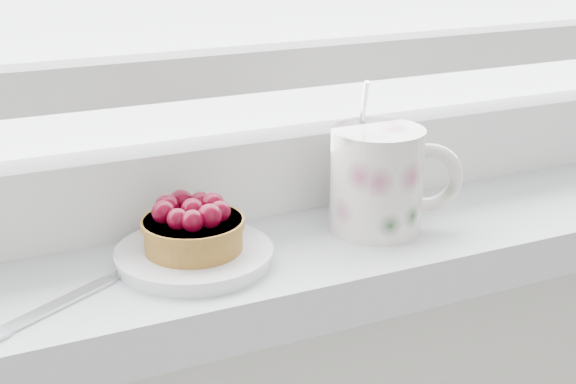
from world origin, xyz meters
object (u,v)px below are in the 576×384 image
raspberry_tart (193,227)px  floral_mug (380,178)px  fork (93,287)px  saucer (194,256)px

raspberry_tart → floral_mug: size_ratio=0.63×
floral_mug → fork: bearing=-177.5°
saucer → floral_mug: bearing=-0.4°
saucer → fork: bearing=-171.6°
saucer → fork: (-0.08, -0.01, -0.00)m
raspberry_tart → floral_mug: 0.17m
fork → raspberry_tart: bearing=8.6°
floral_mug → raspberry_tart: bearing=179.5°
floral_mug → fork: 0.25m
saucer → floral_mug: size_ratio=0.97×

